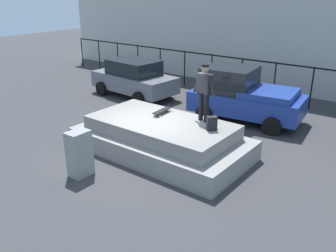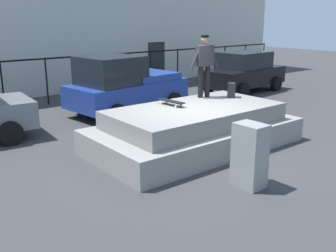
{
  "view_description": "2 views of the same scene",
  "coord_description": "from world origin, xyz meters",
  "px_view_note": "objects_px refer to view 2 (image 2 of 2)",
  "views": [
    {
      "loc": [
        6.59,
        -7.7,
        4.81
      ],
      "look_at": [
        -0.08,
        0.95,
        0.6
      ],
      "focal_mm": 38.91,
      "sensor_mm": 36.0,
      "label": 1
    },
    {
      "loc": [
        -6.31,
        -6.75,
        3.23
      ],
      "look_at": [
        -0.18,
        0.92,
        0.47
      ],
      "focal_mm": 41.72,
      "sensor_mm": 36.0,
      "label": 2
    }
  ],
  "objects_px": {
    "utility_box": "(250,156)",
    "car_black_sedan_far": "(244,72)",
    "backpack": "(231,90)",
    "skateboarder": "(205,62)",
    "car_blue_pickup_mid": "(124,85)",
    "skateboard": "(171,101)"
  },
  "relations": [
    {
      "from": "car_black_sedan_far",
      "to": "utility_box",
      "type": "relative_size",
      "value": 3.28
    },
    {
      "from": "car_blue_pickup_mid",
      "to": "utility_box",
      "type": "height_order",
      "value": "car_blue_pickup_mid"
    },
    {
      "from": "backpack",
      "to": "utility_box",
      "type": "bearing_deg",
      "value": -177.27
    },
    {
      "from": "skateboarder",
      "to": "skateboard",
      "type": "distance_m",
      "value": 1.66
    },
    {
      "from": "skateboard",
      "to": "utility_box",
      "type": "height_order",
      "value": "utility_box"
    },
    {
      "from": "utility_box",
      "to": "backpack",
      "type": "bearing_deg",
      "value": 47.78
    },
    {
      "from": "skateboard",
      "to": "car_black_sedan_far",
      "type": "distance_m",
      "value": 8.13
    },
    {
      "from": "skateboarder",
      "to": "car_blue_pickup_mid",
      "type": "xyz_separation_m",
      "value": [
        -0.42,
        3.46,
        -1.07
      ]
    },
    {
      "from": "utility_box",
      "to": "car_black_sedan_far",
      "type": "bearing_deg",
      "value": 40.87
    },
    {
      "from": "car_blue_pickup_mid",
      "to": "car_black_sedan_far",
      "type": "relative_size",
      "value": 1.04
    },
    {
      "from": "car_blue_pickup_mid",
      "to": "skateboard",
      "type": "bearing_deg",
      "value": -104.44
    },
    {
      "from": "skateboarder",
      "to": "utility_box",
      "type": "xyz_separation_m",
      "value": [
        -1.83,
        -3.22,
        -1.4
      ]
    },
    {
      "from": "skateboard",
      "to": "car_black_sedan_far",
      "type": "relative_size",
      "value": 0.2
    },
    {
      "from": "skateboard",
      "to": "car_blue_pickup_mid",
      "type": "bearing_deg",
      "value": 75.56
    },
    {
      "from": "skateboard",
      "to": "car_blue_pickup_mid",
      "type": "xyz_separation_m",
      "value": [
        0.95,
        3.7,
        -0.18
      ]
    },
    {
      "from": "skateboarder",
      "to": "car_blue_pickup_mid",
      "type": "distance_m",
      "value": 3.64
    },
    {
      "from": "skateboarder",
      "to": "car_black_sedan_far",
      "type": "relative_size",
      "value": 0.41
    },
    {
      "from": "backpack",
      "to": "car_black_sedan_far",
      "type": "bearing_deg",
      "value": -7.99
    },
    {
      "from": "car_black_sedan_far",
      "to": "utility_box",
      "type": "distance_m",
      "value": 10.21
    },
    {
      "from": "backpack",
      "to": "utility_box",
      "type": "xyz_separation_m",
      "value": [
        -2.42,
        -2.72,
        -0.61
      ]
    },
    {
      "from": "skateboard",
      "to": "backpack",
      "type": "bearing_deg",
      "value": -7.29
    },
    {
      "from": "skateboard",
      "to": "car_black_sedan_far",
      "type": "xyz_separation_m",
      "value": [
        7.19,
        3.79,
        -0.26
      ]
    }
  ]
}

